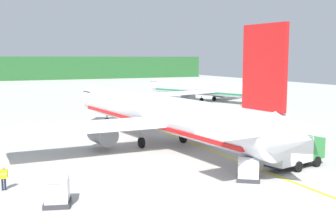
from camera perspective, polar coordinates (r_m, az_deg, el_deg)
airliner_foreground at (r=45.95m, az=-1.29°, el=-0.15°), size 34.51×41.73×11.90m
airliner_mid_apron at (r=91.81m, az=5.05°, el=3.21°), size 27.96×33.32×9.88m
service_truck_fuel at (r=37.79m, az=16.57°, el=-4.97°), size 6.40×3.53×2.71m
cargo_container_near at (r=28.20m, az=-14.75°, el=-10.33°), size 2.05×2.05×1.99m
cargo_container_mid at (r=33.26m, az=10.78°, el=-7.59°), size 2.44×2.44×1.89m
crew_marshaller at (r=32.50m, az=-21.32°, el=-8.06°), size 0.63×0.25×1.75m
apron_guide_line at (r=44.17m, az=5.14°, el=-4.95°), size 0.30×60.00×0.01m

